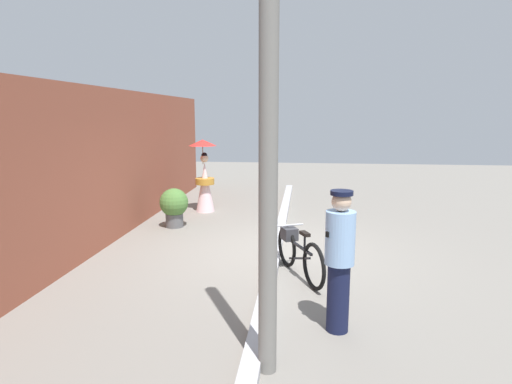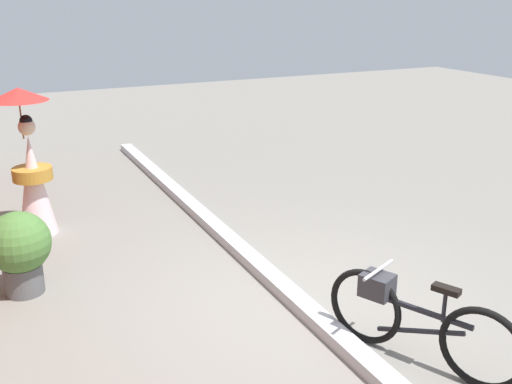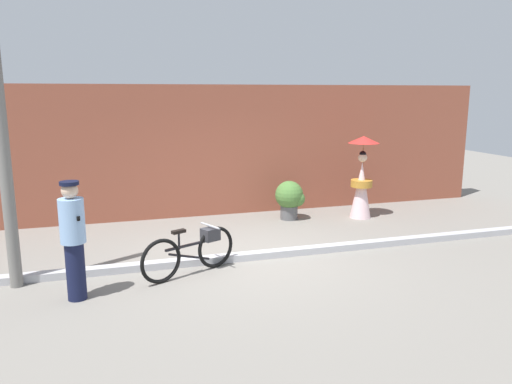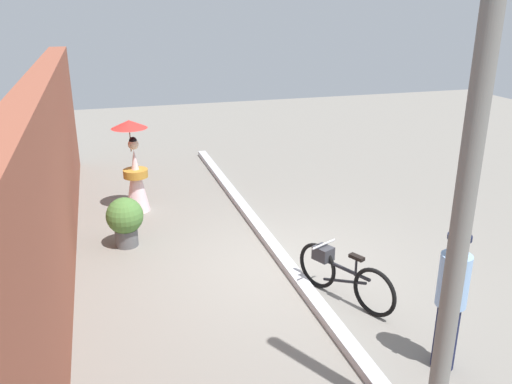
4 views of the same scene
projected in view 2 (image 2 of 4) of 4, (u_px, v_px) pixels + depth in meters
ground_plane at (304, 312)px, 5.85m from camera, size 30.00×30.00×0.00m
sidewalk_curb at (304, 307)px, 5.83m from camera, size 14.00×0.20×0.12m
bicycle_near_officer at (413, 318)px, 4.97m from camera, size 1.59×0.78×0.77m
person_with_parasol at (31, 166)px, 7.48m from camera, size 0.71×0.71×1.88m
potted_plant_by_door at (21, 247)px, 6.10m from camera, size 0.66×0.64×0.88m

